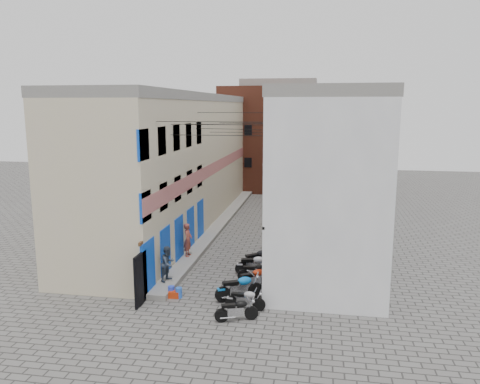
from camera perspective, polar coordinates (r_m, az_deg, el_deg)
The scene contains 21 objects.
ground at distance 20.16m, azimuth -4.61°, elevation -13.50°, with size 90.00×90.00×0.00m, color #5B5855.
plinth at distance 32.56m, azimuth -2.40°, elevation -3.88°, with size 0.90×26.00×0.25m, color gray.
building_left at distance 32.47m, azimuth -7.55°, elevation 3.85°, with size 5.10×27.00×9.00m.
building_right at distance 31.04m, azimuth 10.38°, elevation 3.48°, with size 5.94×26.00×9.00m.
building_far_brick_left at distance 46.42m, azimuth 1.57°, elevation 6.51°, with size 6.00×6.00×10.00m, color brown.
building_far_brick_right at distance 48.03m, azimuth 7.85°, elevation 5.35°, with size 5.00×6.00×8.00m, color brown.
building_far_concrete at distance 52.11m, azimuth 4.74°, elevation 7.45°, with size 8.00×5.00×11.00m, color gray.
far_shopfront at distance 43.84m, azimuth 3.60°, elevation 1.26°, with size 2.00×0.30×2.40m, color black.
overhead_wires at distance 25.92m, azimuth -0.59°, elevation 8.12°, with size 5.80×13.02×1.32m.
motorcycle_a at distance 18.51m, azimuth -0.43°, elevation -14.05°, with size 0.54×1.71×0.99m, color black, non-canonical shape.
motorcycle_b at distance 19.45m, azimuth 0.64°, elevation -12.84°, with size 0.53×1.67×0.97m, color #99999D, non-canonical shape.
motorcycle_c at distance 20.28m, azimuth -0.06°, elevation -11.41°, with size 0.68×2.15×1.25m, color blue, non-canonical shape.
motorcycle_d at distance 21.42m, azimuth 1.74°, elevation -10.37°, with size 0.61×1.93×1.12m, color red, non-canonical shape.
motorcycle_e at distance 22.36m, azimuth 2.01°, elevation -9.58°, with size 0.56×1.79×1.03m, color black, non-canonical shape.
motorcycle_f at distance 23.23m, azimuth 1.77°, elevation -8.70°, with size 0.61×1.92×1.11m, color #B7B7BC, non-canonical shape.
motorcycle_g at distance 24.02m, azimuth 2.18°, elevation -8.02°, with size 0.62×1.97×1.14m, color black, non-canonical shape.
person_a at distance 25.23m, azimuth -6.38°, elevation -5.81°, with size 0.65×0.43×1.78m, color #964236.
person_b at distance 21.91m, azimuth -8.76°, elevation -8.61°, with size 0.79×0.62×1.63m, color #35404F.
water_jug_near at distance 20.82m, azimuth -7.47°, elevation -12.08°, with size 0.29×0.29×0.45m, color blue.
water_jug_far at distance 21.03m, azimuth -8.37°, elevation -11.87°, with size 0.29×0.29×0.45m, color blue.
red_crate at distance 20.91m, azimuth -8.03°, elevation -12.24°, with size 0.46×0.34×0.29m, color red.
Camera 1 is at (4.71, -17.82, 8.16)m, focal length 35.00 mm.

